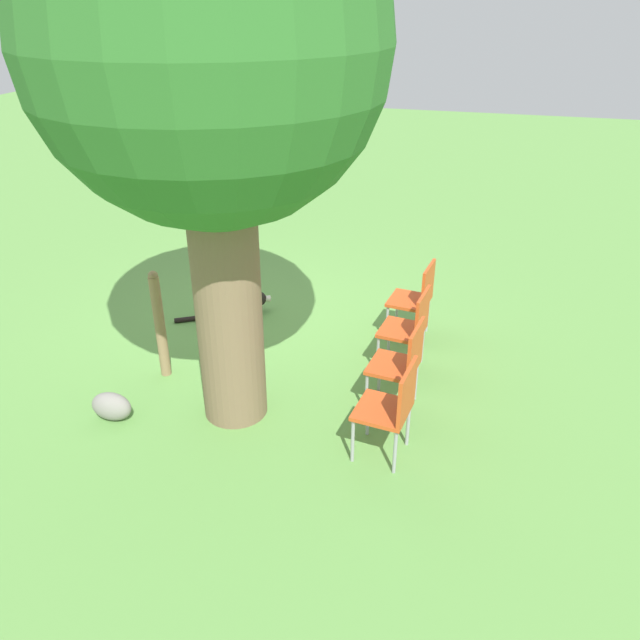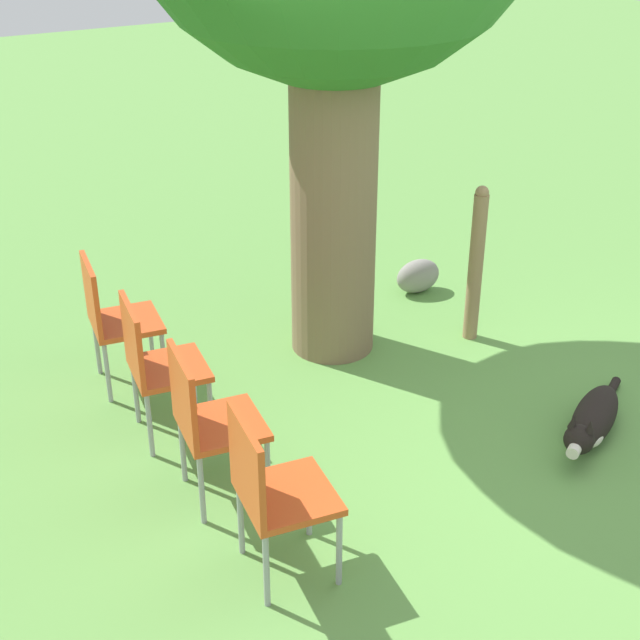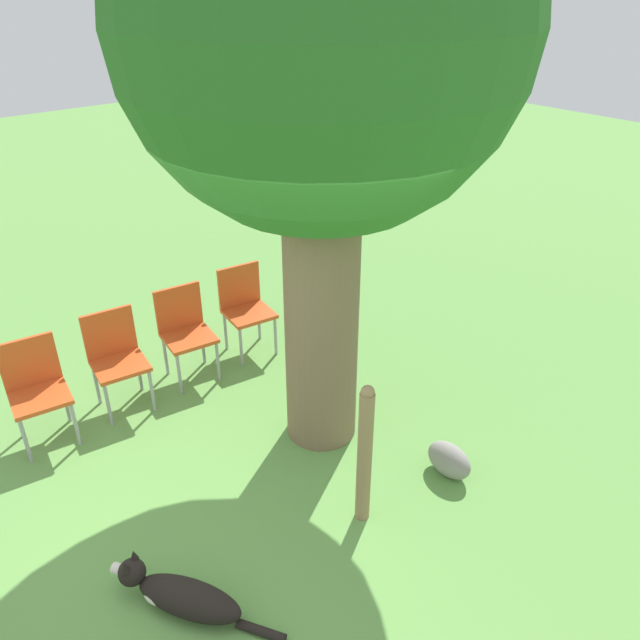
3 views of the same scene
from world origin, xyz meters
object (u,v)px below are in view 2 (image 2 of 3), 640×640
(red_chair_2, at_px, (154,360))
(red_chair_1, at_px, (206,416))
(red_chair_0, at_px, (271,487))
(red_chair_3, at_px, (112,314))
(dog, at_px, (592,421))
(fence_post, at_px, (476,264))

(red_chair_2, bearing_deg, red_chair_1, -80.29)
(red_chair_0, height_order, red_chair_1, same)
(red_chair_1, relative_size, red_chair_3, 1.00)
(red_chair_0, xyz_separation_m, red_chair_2, (-0.04, 1.37, 0.00))
(red_chair_1, relative_size, red_chair_2, 1.00)
(dog, bearing_deg, fence_post, -127.96)
(dog, height_order, red_chair_2, red_chair_2)
(dog, distance_m, red_chair_0, 2.20)
(fence_post, relative_size, red_chair_0, 1.29)
(red_chair_0, bearing_deg, red_chair_1, 99.71)
(dog, relative_size, red_chair_0, 1.16)
(red_chair_0, height_order, red_chair_3, same)
(fence_post, relative_size, red_chair_3, 1.29)
(red_chair_3, bearing_deg, fence_post, -7.18)
(dog, xyz_separation_m, fence_post, (0.18, 1.35, 0.46))
(dog, bearing_deg, red_chair_1, -46.73)
(dog, relative_size, red_chair_1, 1.16)
(dog, xyz_separation_m, red_chair_2, (-2.20, 1.32, 0.40))
(dog, distance_m, fence_post, 1.44)
(dog, height_order, fence_post, fence_post)
(dog, bearing_deg, red_chair_2, -61.44)
(fence_post, height_order, red_chair_3, fence_post)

